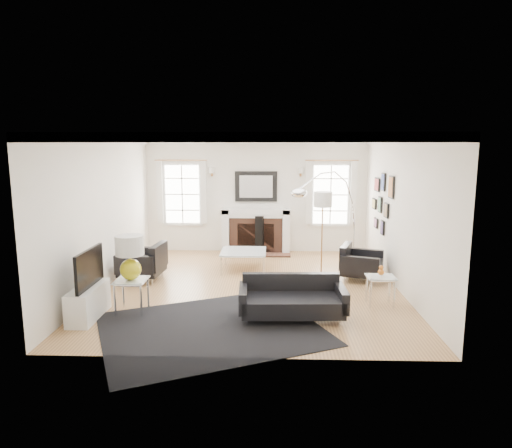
{
  "coord_description": "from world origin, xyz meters",
  "views": [
    {
      "loc": [
        0.37,
        -8.37,
        2.64
      ],
      "look_at": [
        0.09,
        0.3,
        1.16
      ],
      "focal_mm": 32.0,
      "sensor_mm": 36.0,
      "label": 1
    }
  ],
  "objects_px": {
    "fireplace": "(256,231)",
    "arc_floor_lamp": "(328,217)",
    "sofa": "(292,300)",
    "armchair_left": "(145,263)",
    "coffee_table": "(244,252)",
    "armchair_right": "(359,264)",
    "gourd_lamp": "(130,254)"
  },
  "relations": [
    {
      "from": "fireplace",
      "to": "sofa",
      "type": "height_order",
      "value": "fireplace"
    },
    {
      "from": "armchair_left",
      "to": "gourd_lamp",
      "type": "distance_m",
      "value": 1.94
    },
    {
      "from": "arc_floor_lamp",
      "to": "coffee_table",
      "type": "bearing_deg",
      "value": 173.21
    },
    {
      "from": "gourd_lamp",
      "to": "sofa",
      "type": "bearing_deg",
      "value": -3.65
    },
    {
      "from": "sofa",
      "to": "arc_floor_lamp",
      "type": "bearing_deg",
      "value": 71.5
    },
    {
      "from": "fireplace",
      "to": "gourd_lamp",
      "type": "bearing_deg",
      "value": -113.65
    },
    {
      "from": "coffee_table",
      "to": "gourd_lamp",
      "type": "relative_size",
      "value": 1.33
    },
    {
      "from": "coffee_table",
      "to": "sofa",
      "type": "bearing_deg",
      "value": -71.59
    },
    {
      "from": "sofa",
      "to": "coffee_table",
      "type": "xyz_separation_m",
      "value": [
        -0.91,
        2.75,
        0.1
      ]
    },
    {
      "from": "fireplace",
      "to": "armchair_left",
      "type": "xyz_separation_m",
      "value": [
        -2.14,
        -2.4,
        -0.21
      ]
    },
    {
      "from": "armchair_right",
      "to": "arc_floor_lamp",
      "type": "distance_m",
      "value": 1.13
    },
    {
      "from": "fireplace",
      "to": "coffee_table",
      "type": "distance_m",
      "value": 1.66
    },
    {
      "from": "armchair_right",
      "to": "gourd_lamp",
      "type": "bearing_deg",
      "value": -153.73
    },
    {
      "from": "armchair_left",
      "to": "armchair_right",
      "type": "xyz_separation_m",
      "value": [
        4.28,
        0.15,
        -0.02
      ]
    },
    {
      "from": "armchair_right",
      "to": "arc_floor_lamp",
      "type": "bearing_deg",
      "value": 145.69
    },
    {
      "from": "sofa",
      "to": "coffee_table",
      "type": "bearing_deg",
      "value": 108.41
    },
    {
      "from": "armchair_left",
      "to": "armchair_right",
      "type": "distance_m",
      "value": 4.29
    },
    {
      "from": "fireplace",
      "to": "gourd_lamp",
      "type": "xyz_separation_m",
      "value": [
        -1.85,
        -4.22,
        0.41
      ]
    },
    {
      "from": "fireplace",
      "to": "sofa",
      "type": "xyz_separation_m",
      "value": [
        0.71,
        -4.38,
        -0.25
      ]
    },
    {
      "from": "armchair_left",
      "to": "coffee_table",
      "type": "distance_m",
      "value": 2.08
    },
    {
      "from": "arc_floor_lamp",
      "to": "sofa",
      "type": "bearing_deg",
      "value": -108.5
    },
    {
      "from": "coffee_table",
      "to": "arc_floor_lamp",
      "type": "height_order",
      "value": "arc_floor_lamp"
    },
    {
      "from": "armchair_right",
      "to": "arc_floor_lamp",
      "type": "relative_size",
      "value": 0.47
    },
    {
      "from": "fireplace",
      "to": "armchair_left",
      "type": "bearing_deg",
      "value": -131.66
    },
    {
      "from": "fireplace",
      "to": "armchair_right",
      "type": "height_order",
      "value": "fireplace"
    },
    {
      "from": "fireplace",
      "to": "arc_floor_lamp",
      "type": "xyz_separation_m",
      "value": [
        1.55,
        -1.85,
        0.65
      ]
    },
    {
      "from": "sofa",
      "to": "armchair_right",
      "type": "bearing_deg",
      "value": 56.0
    },
    {
      "from": "armchair_left",
      "to": "coffee_table",
      "type": "xyz_separation_m",
      "value": [
        1.93,
        0.77,
        0.06
      ]
    },
    {
      "from": "armchair_left",
      "to": "armchair_right",
      "type": "relative_size",
      "value": 0.91
    },
    {
      "from": "arc_floor_lamp",
      "to": "fireplace",
      "type": "bearing_deg",
      "value": 130.08
    },
    {
      "from": "sofa",
      "to": "armchair_left",
      "type": "height_order",
      "value": "armchair_left"
    },
    {
      "from": "fireplace",
      "to": "armchair_right",
      "type": "distance_m",
      "value": 3.12
    }
  ]
}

